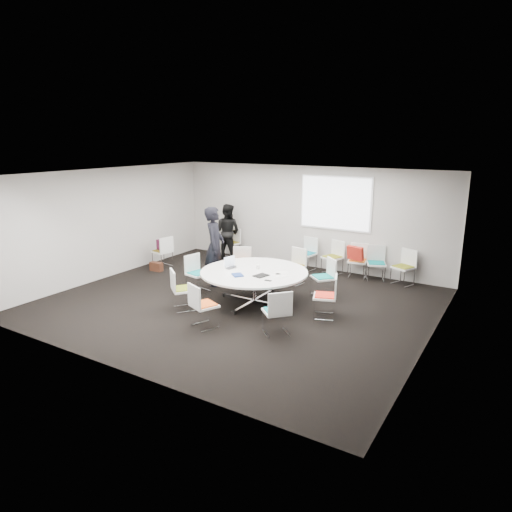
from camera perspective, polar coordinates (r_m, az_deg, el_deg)
The scene contains 31 objects.
room_shell at distance 9.69m, azimuth -1.76°, elevation 1.86°, with size 8.08×7.08×2.88m.
conference_table at distance 9.94m, azimuth -0.25°, elevation -2.87°, with size 2.33×2.33×0.73m.
projection_screen at distance 12.34m, azimuth 9.87°, elevation 6.52°, with size 1.90×0.03×1.35m, color white.
chair_ring_a at distance 9.35m, azimuth 8.63°, elevation -5.98°, with size 0.58×0.59×0.88m.
chair_ring_b at distance 10.55m, azimuth 8.39°, elevation -3.56°, with size 0.64×0.64×0.88m.
chair_ring_c at distance 11.38m, azimuth 4.80°, elevation -2.11°, with size 0.54×0.53×0.88m.
chair_ring_d at distance 11.44m, azimuth -1.86°, elevation -1.98°, with size 0.60×0.60×0.88m.
chair_ring_e at distance 10.82m, azimuth -7.24°, elevation -3.06°, with size 0.52×0.53×0.88m.
chair_ring_f at distance 9.77m, azimuth -9.12°, elevation -5.09°, with size 0.64×0.64×0.88m.
chair_ring_g at distance 8.82m, azimuth -6.54°, elevation -7.18°, with size 0.60×0.59×0.88m.
chair_ring_h at distance 8.47m, azimuth 2.60°, elevation -8.05°, with size 0.64×0.64×0.88m.
chair_back_a at distance 12.64m, azimuth 6.33°, elevation -0.46°, with size 0.53×0.52×0.88m.
chair_back_b at distance 12.35m, azimuth 9.54°, elevation -0.93°, with size 0.59×0.58×0.88m.
chair_back_c at distance 12.12m, azimuth 12.54°, elevation -1.37°, with size 0.53×0.52×0.88m.
chair_back_d at distance 11.98m, azimuth 14.75°, elevation -1.70°, with size 0.60×0.59×0.88m.
chair_back_e at distance 11.82m, azimuth 17.90°, elevation -2.15°, with size 0.60×0.60×0.88m.
chair_spare_left at distance 13.07m, azimuth -11.56°, elevation -0.16°, with size 0.52×0.53×0.88m.
chair_person_back at distance 13.85m, azimuth -3.14°, elevation 0.94°, with size 0.56×0.55×0.88m.
person_main at distance 11.15m, azimuth -5.18°, elevation 1.22°, with size 0.71×0.46×1.94m, color black.
person_back at distance 13.60m, azimuth -3.58°, elevation 3.06°, with size 0.81×0.63×1.66m, color black.
laptop at distance 10.10m, azimuth -2.92°, elevation -1.48°, with size 0.29×0.19×0.02m, color #333338.
laptop_lid at distance 10.18m, azimuth -3.33°, elevation -0.66°, with size 0.30×0.02×0.22m, color silver.
notebook_black at distance 9.53m, azimuth 0.62°, elevation -2.46°, with size 0.22×0.30×0.02m, color black.
tablet_folio at distance 9.57m, azimuth -2.32°, elevation -2.38°, with size 0.26×0.20×0.03m, color navy.
papers_right at distance 9.76m, azimuth 3.22°, elevation -2.13°, with size 0.30×0.21×0.00m, color silver.
papers_front at distance 9.57m, azimuth 2.95°, elevation -2.46°, with size 0.30×0.21×0.00m, color white.
cup at distance 10.05m, azimuth 0.24°, elevation -1.35°, with size 0.08×0.08×0.09m, color white.
phone at distance 9.23m, azimuth 1.52°, elevation -3.08°, with size 0.14×0.07×0.01m, color black.
maroon_bag at distance 13.00m, azimuth -11.68°, elevation 1.32°, with size 0.40×0.14×0.28m, color #531634.
brown_bag at distance 12.75m, azimuth -12.36°, elevation -1.31°, with size 0.36×0.16×0.24m, color #422115.
red_jacket at distance 11.81m, azimuth 12.30°, elevation 0.35°, with size 0.44×0.10×0.35m, color #AF2015.
Camera 1 is at (5.26, -7.92, 3.53)m, focal length 32.00 mm.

